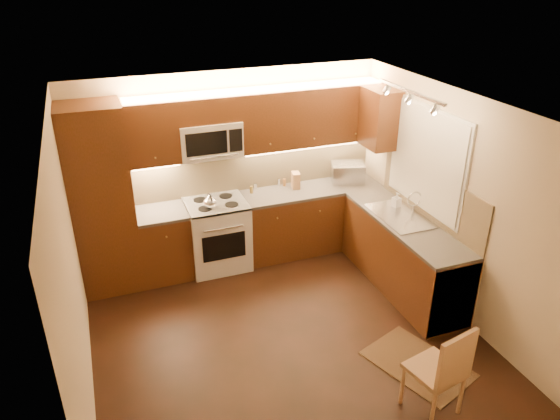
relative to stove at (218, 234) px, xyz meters
name	(u,v)px	position (x,y,z in m)	size (l,w,h in m)	color
floor	(285,335)	(0.30, -1.68, -0.46)	(4.00, 4.00, 0.01)	black
ceiling	(286,111)	(0.30, -1.68, 2.04)	(4.00, 4.00, 0.01)	beige
wall_back	(230,166)	(0.30, 0.32, 0.79)	(4.00, 0.01, 2.50)	#C4B190
wall_front	(393,370)	(0.30, -3.67, 0.79)	(4.00, 0.01, 2.50)	#C4B190
wall_left	(71,274)	(-1.70, -1.68, 0.79)	(0.01, 4.00, 2.50)	#C4B190
wall_right	(453,205)	(2.30, -1.68, 0.79)	(0.01, 4.00, 2.50)	#C4B190
pantry	(102,201)	(-1.35, 0.02, 0.69)	(0.70, 0.60, 2.30)	#3F240D
base_cab_back_left	(164,245)	(-0.69, 0.02, -0.03)	(0.62, 0.60, 0.86)	#3F240D
counter_back_left	(161,213)	(-0.69, 0.02, 0.42)	(0.62, 0.60, 0.04)	#373432
base_cab_back_right	(311,219)	(1.34, 0.02, -0.03)	(1.92, 0.60, 0.86)	#3F240D
counter_back_right	(312,190)	(1.34, 0.02, 0.42)	(1.92, 0.60, 0.04)	#373432
base_cab_right	(403,256)	(2.00, -1.28, -0.03)	(0.60, 2.00, 0.86)	#3F240D
counter_right	(407,223)	(2.00, -1.28, 0.42)	(0.60, 2.00, 0.04)	#373432
dishwasher	(437,286)	(2.00, -1.98, -0.03)	(0.58, 0.60, 0.84)	silver
backsplash_back	(256,167)	(0.65, 0.31, 0.74)	(3.30, 0.02, 0.60)	tan
backsplash_right	(431,195)	(2.29, -1.28, 0.74)	(0.02, 2.00, 0.60)	tan
upper_cab_back_left	(151,132)	(-0.69, 0.15, 1.42)	(0.62, 0.35, 0.75)	#3F240D
upper_cab_back_right	(310,116)	(1.34, 0.15, 1.42)	(1.92, 0.35, 0.75)	#3F240D
upper_cab_bridge	(207,108)	(0.00, 0.15, 1.63)	(0.76, 0.35, 0.31)	#3F240D
upper_cab_right_corner	(380,118)	(2.12, -0.28, 1.42)	(0.35, 0.50, 0.75)	#3F240D
stove	(218,234)	(0.00, 0.00, 0.00)	(0.76, 0.65, 0.92)	silver
microwave	(209,139)	(0.00, 0.14, 1.26)	(0.76, 0.38, 0.44)	silver
window_frame	(427,159)	(2.29, -1.12, 1.14)	(0.03, 1.44, 1.24)	silver
window_blinds	(426,159)	(2.27, -1.12, 1.14)	(0.02, 1.36, 1.16)	silver
sink	(401,211)	(2.00, -1.12, 0.52)	(0.52, 0.86, 0.15)	silver
faucet	(414,203)	(2.18, -1.12, 0.59)	(0.20, 0.04, 0.30)	silver
track_light_bar	(410,91)	(1.85, -1.27, 2.00)	(0.04, 1.20, 0.03)	silver
kettle	(210,201)	(-0.10, -0.14, 0.56)	(0.17, 0.17, 0.20)	silver
toaster_oven	(348,173)	(1.90, 0.07, 0.57)	(0.44, 0.33, 0.26)	silver
knife_block	(296,180)	(1.14, 0.12, 0.55)	(0.10, 0.16, 0.22)	#986544
spice_jar_a	(255,186)	(0.61, 0.26, 0.48)	(0.05, 0.05, 0.08)	silver
spice_jar_b	(251,190)	(0.53, 0.17, 0.49)	(0.04, 0.04, 0.10)	brown
spice_jar_c	(279,182)	(0.96, 0.26, 0.49)	(0.04, 0.04, 0.10)	silver
spice_jar_d	(284,182)	(1.02, 0.24, 0.49)	(0.04, 0.04, 0.10)	brown
soap_bottle	(397,200)	(2.09, -0.89, 0.54)	(0.09, 0.09, 0.20)	silver
rug	(418,364)	(1.40, -2.58, -0.45)	(0.67, 1.01, 0.01)	black
dining_chair	(435,368)	(1.17, -3.09, 0.02)	(0.42, 0.42, 0.96)	#986544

